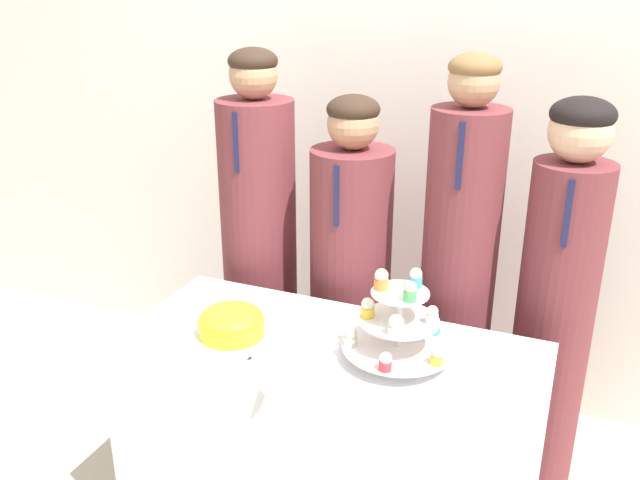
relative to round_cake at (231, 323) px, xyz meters
The scene contains 9 objects.
wall_back 1.31m from the round_cake, 74.94° to the left, with size 9.00×0.06×2.70m.
table 0.52m from the round_cake, 13.20° to the left, with size 1.32×0.58×0.73m.
round_cake is the anchor object (origin of this frame).
cake_knife 0.17m from the round_cake, 42.54° to the right, with size 0.20×0.21×0.01m.
cupcake_stand 0.53m from the round_cake, ahead, with size 0.33×0.33×0.29m.
student_0 0.64m from the round_cake, 109.60° to the left, with size 0.30×0.31×1.57m.
student_1 0.64m from the round_cake, 73.61° to the left, with size 0.31×0.32×1.42m.
student_2 0.85m from the round_cake, 45.67° to the left, with size 0.27×0.27×1.58m.
student_3 1.12m from the round_cake, 32.92° to the left, with size 0.26×0.27×1.46m.
Camera 1 is at (0.68, -1.42, 1.81)m, focal length 38.00 mm.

